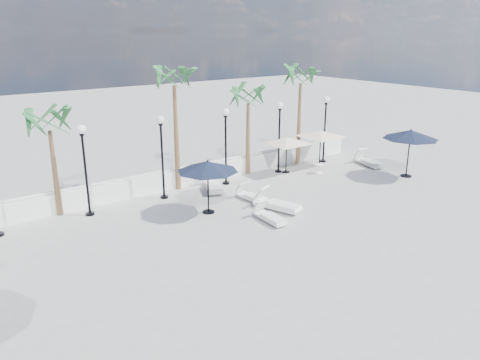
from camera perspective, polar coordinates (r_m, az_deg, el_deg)
ground at (r=16.89m, az=1.27°, el=-8.25°), size 100.00×100.00×0.00m
balustrade at (r=22.67m, az=-10.44°, el=-0.36°), size 26.00×0.30×1.01m
lamppost_2 at (r=19.97m, az=-18.46°, el=2.59°), size 0.36×0.36×3.84m
lamppost_3 at (r=21.27m, az=-9.53°, el=4.15°), size 0.36×0.36×3.84m
lamppost_4 at (r=23.02m, az=-1.76°, el=5.43°), size 0.36×0.36×3.84m
lamppost_5 at (r=25.15m, az=4.83°, el=6.43°), size 0.36×0.36×3.84m
lamppost_6 at (r=27.55m, az=10.35°, el=7.20°), size 0.36×0.36×3.84m
palm_1 at (r=20.19m, az=-22.24°, el=6.03°), size 2.60×2.60×4.70m
palm_2 at (r=22.08m, az=-8.05°, el=11.64°), size 2.60×2.60×6.10m
palm_3 at (r=24.57m, az=1.00°, el=9.67°), size 2.60×2.60×4.90m
palm_4 at (r=26.88m, az=7.41°, el=11.90°), size 2.60×2.60×5.70m
lounger_3 at (r=19.06m, az=3.63°, el=-4.42°), size 0.70×1.78×0.65m
lounger_4 at (r=20.26m, az=4.55°, el=-2.92°), size 1.34×2.27×0.81m
lounger_5 at (r=22.78m, az=-3.33°, el=-0.52°), size 1.48×2.26×0.81m
lounger_6 at (r=21.33m, az=1.44°, el=-1.94°), size 0.70×1.76×0.64m
lounger_7 at (r=27.83m, az=15.40°, el=2.23°), size 1.16×2.14×0.77m
side_table_2 at (r=25.72m, az=9.63°, el=1.46°), size 0.51×0.51×0.49m
parasol_navy_mid at (r=19.37m, az=-3.97°, el=1.64°), size 2.59×2.59×2.32m
parasol_navy_right at (r=25.88m, az=20.07°, el=5.21°), size 2.87×2.87×2.57m
parasol_cream_sq_a at (r=27.01m, az=9.85°, el=5.89°), size 4.33×4.33×2.13m
parasol_cream_sq_b at (r=25.23m, az=5.73°, el=5.13°), size 4.16×4.16×2.09m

